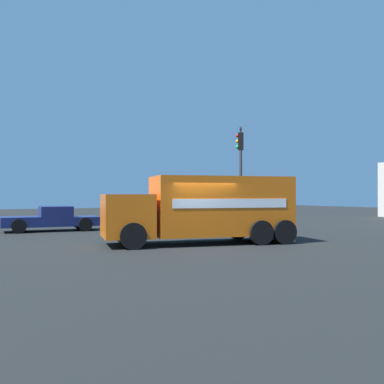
% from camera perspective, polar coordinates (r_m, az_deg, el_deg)
% --- Properties ---
extents(ground_plane, '(100.00, 100.00, 0.00)m').
position_cam_1_polar(ground_plane, '(17.99, 0.53, -6.84)').
color(ground_plane, black).
extents(delivery_truck, '(4.33, 8.12, 2.79)m').
position_cam_1_polar(delivery_truck, '(18.53, 1.64, -2.13)').
color(delivery_truck, orange).
rests_on(delivery_truck, ground).
extents(traffic_light_primary, '(3.44, 2.53, 5.95)m').
position_cam_1_polar(traffic_light_primary, '(27.11, 6.24, 3.63)').
color(traffic_light_primary, '#38383D').
rests_on(traffic_light_primary, ground).
extents(pickup_navy, '(2.66, 5.37, 1.38)m').
position_cam_1_polar(pickup_navy, '(26.05, -17.54, -3.19)').
color(pickup_navy, navy).
rests_on(pickup_navy, ground).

